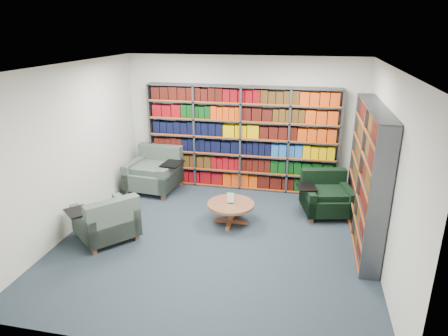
% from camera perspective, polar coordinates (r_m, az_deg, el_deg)
% --- Properties ---
extents(room_shell, '(5.02, 5.02, 2.82)m').
position_cam_1_polar(room_shell, '(6.18, -1.16, 1.23)').
color(room_shell, '#1A242D').
rests_on(room_shell, ground).
extents(bookshelf_back, '(4.00, 0.28, 2.20)m').
position_cam_1_polar(bookshelf_back, '(8.46, 2.46, 4.18)').
color(bookshelf_back, '#47494F').
rests_on(bookshelf_back, ground).
extents(bookshelf_right, '(0.28, 2.50, 2.20)m').
position_cam_1_polar(bookshelf_right, '(6.77, 19.77, -1.00)').
color(bookshelf_right, '#47494F').
rests_on(bookshelf_right, ground).
extents(chair_teal_left, '(1.21, 1.07, 0.90)m').
position_cam_1_polar(chair_teal_left, '(8.75, -9.73, -0.63)').
color(chair_teal_left, '#0A2D3F').
rests_on(chair_teal_left, ground).
extents(chair_green_right, '(1.10, 1.03, 0.78)m').
position_cam_1_polar(chair_green_right, '(7.78, 14.28, -3.99)').
color(chair_green_right, black).
rests_on(chair_green_right, ground).
extents(chair_teal_front, '(1.23, 1.23, 0.79)m').
position_cam_1_polar(chair_teal_front, '(6.86, -16.27, -7.45)').
color(chair_teal_front, '#0A2D3F').
rests_on(chair_teal_front, ground).
extents(coffee_table, '(0.83, 0.83, 0.59)m').
position_cam_1_polar(coffee_table, '(7.11, 0.97, -5.64)').
color(coffee_table, brown).
rests_on(coffee_table, ground).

